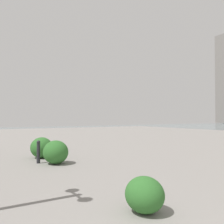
# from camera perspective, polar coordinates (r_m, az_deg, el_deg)

# --- Properties ---
(bollard_mid) EXTENTS (0.13, 0.13, 0.81)m
(bollard_mid) POSITION_cam_1_polar(r_m,az_deg,el_deg) (9.22, -16.75, -8.74)
(bollard_mid) COLOR #232328
(bollard_mid) RESTS_ON ground
(shrub_low) EXTENTS (0.97, 0.87, 0.82)m
(shrub_low) POSITION_cam_1_polar(r_m,az_deg,el_deg) (8.93, -12.98, -9.09)
(shrub_low) COLOR #2D6628
(shrub_low) RESTS_ON ground
(shrub_round) EXTENTS (0.97, 0.88, 0.83)m
(shrub_round) POSITION_cam_1_polar(r_m,az_deg,el_deg) (10.35, -16.07, -7.96)
(shrub_round) COLOR #2D6628
(shrub_round) RESTS_ON ground
(shrub_wide) EXTENTS (0.73, 0.66, 0.62)m
(shrub_wide) POSITION_cam_1_polar(r_m,az_deg,el_deg) (4.48, 7.59, -18.50)
(shrub_wide) COLOR #2D6628
(shrub_wide) RESTS_ON ground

